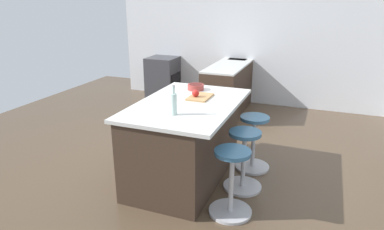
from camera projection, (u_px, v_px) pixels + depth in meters
The scene contains 12 objects.
ground_plane at pixel (189, 165), 4.52m from camera, with size 8.17×8.17×0.00m, color brown.
interior_partition_left at pixel (247, 37), 6.84m from camera, with size 0.15×5.42×2.65m.
sink_cabinet at pixel (234, 83), 6.88m from camera, with size 2.44×0.60×1.18m.
oven_range at pixel (163, 77), 7.42m from camera, with size 0.60×0.61×0.87m.
kitchen_island at pixel (184, 140), 4.09m from camera, with size 1.67×1.09×0.95m.
stool_by_window at pixel (253, 144), 4.36m from camera, with size 0.44×0.44×0.70m.
stool_middle at pixel (244, 162), 3.90m from camera, with size 0.44×0.44×0.70m.
stool_near_camera at pixel (231, 184), 3.43m from camera, with size 0.44×0.44×0.70m.
cutting_board at pixel (200, 97), 4.11m from camera, with size 0.36×0.24×0.02m, color tan.
apple_red at pixel (196, 93), 4.07m from camera, with size 0.08×0.08×0.08m, color red.
water_bottle at pixel (174, 103), 3.49m from camera, with size 0.06×0.06×0.31m.
fruit_bowl at pixel (196, 87), 4.45m from camera, with size 0.21×0.21×0.07m.
Camera 1 is at (3.76, 1.52, 2.11)m, focal length 32.32 mm.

